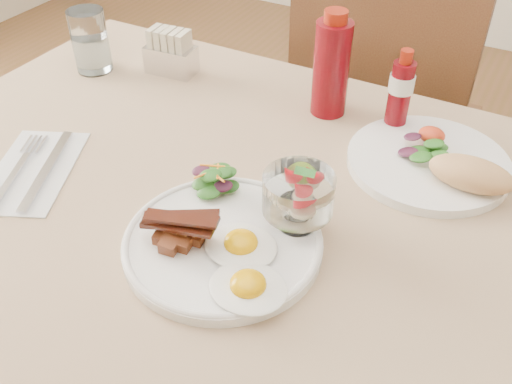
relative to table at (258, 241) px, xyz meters
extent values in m
cylinder|color=brown|center=(-0.59, 0.36, -0.31)|extent=(0.06, 0.06, 0.71)
cube|color=brown|center=(0.00, 0.00, 0.07)|extent=(1.30, 0.85, 0.04)
cube|color=tan|center=(0.00, 0.00, 0.09)|extent=(1.33, 0.88, 0.00)
cylinder|color=brown|center=(-0.18, 0.57, -0.44)|extent=(0.04, 0.04, 0.45)
cylinder|color=brown|center=(0.18, 0.57, -0.44)|extent=(0.04, 0.04, 0.45)
cylinder|color=brown|center=(-0.18, 0.93, -0.44)|extent=(0.04, 0.04, 0.45)
cylinder|color=brown|center=(0.18, 0.93, -0.44)|extent=(0.04, 0.04, 0.45)
cube|color=brown|center=(0.00, 0.75, -0.20)|extent=(0.42, 0.42, 0.03)
cube|color=brown|center=(0.00, 0.55, 0.04)|extent=(0.42, 0.03, 0.46)
cylinder|color=white|center=(0.01, -0.12, 0.10)|extent=(0.28, 0.28, 0.02)
ellipsoid|color=white|center=(0.08, -0.18, 0.11)|extent=(0.12, 0.12, 0.01)
ellipsoid|color=#ECA104|center=(0.08, -0.18, 0.12)|extent=(0.05, 0.05, 0.03)
ellipsoid|color=white|center=(0.04, -0.12, 0.11)|extent=(0.12, 0.12, 0.01)
ellipsoid|color=#ECA104|center=(0.04, -0.12, 0.12)|extent=(0.05, 0.05, 0.03)
cube|color=brown|center=(-0.05, -0.14, 0.12)|extent=(0.02, 0.02, 0.02)
cube|color=brown|center=(-0.03, -0.16, 0.12)|extent=(0.03, 0.03, 0.02)
cube|color=brown|center=(-0.06, -0.16, 0.11)|extent=(0.02, 0.02, 0.02)
cube|color=brown|center=(-0.02, -0.14, 0.12)|extent=(0.02, 0.02, 0.02)
cube|color=brown|center=(-0.04, -0.17, 0.12)|extent=(0.03, 0.03, 0.02)
cube|color=brown|center=(-0.06, -0.14, 0.11)|extent=(0.02, 0.02, 0.02)
cube|color=brown|center=(-0.03, -0.15, 0.13)|extent=(0.02, 0.02, 0.02)
cube|color=brown|center=(-0.05, -0.15, 0.13)|extent=(0.02, 0.02, 0.02)
cube|color=brown|center=(-0.03, -0.14, 0.13)|extent=(0.02, 0.02, 0.02)
cube|color=#4B1A0C|center=(-0.04, -0.15, 0.14)|extent=(0.11, 0.05, 0.01)
cube|color=#4B1A0C|center=(-0.04, -0.15, 0.14)|extent=(0.11, 0.04, 0.01)
cube|color=#4B1A0C|center=(-0.04, -0.14, 0.15)|extent=(0.10, 0.06, 0.01)
cube|color=#4B1A0C|center=(-0.03, -0.15, 0.15)|extent=(0.11, 0.05, 0.01)
ellipsoid|color=#1C4C14|center=(-0.06, -0.03, 0.11)|extent=(0.04, 0.03, 0.01)
ellipsoid|color=#1C4C14|center=(-0.04, -0.02, 0.11)|extent=(0.04, 0.03, 0.01)
ellipsoid|color=#3C1328|center=(-0.08, -0.02, 0.12)|extent=(0.04, 0.03, 0.01)
ellipsoid|color=#1C4C14|center=(-0.06, -0.05, 0.12)|extent=(0.04, 0.03, 0.01)
ellipsoid|color=#1C4C14|center=(-0.07, -0.04, 0.12)|extent=(0.04, 0.03, 0.01)
ellipsoid|color=#3C1328|center=(-0.04, -0.04, 0.13)|extent=(0.03, 0.02, 0.01)
ellipsoid|color=#1C4C14|center=(-0.06, -0.01, 0.13)|extent=(0.04, 0.03, 0.01)
ellipsoid|color=#1C4C14|center=(-0.05, -0.02, 0.13)|extent=(0.04, 0.03, 0.01)
ellipsoid|color=#3C1328|center=(-0.08, -0.03, 0.14)|extent=(0.03, 0.02, 0.01)
ellipsoid|color=#1C4C14|center=(-0.06, -0.04, 0.14)|extent=(0.04, 0.03, 0.01)
ellipsoid|color=#1C4C14|center=(-0.05, -0.03, 0.14)|extent=(0.03, 0.02, 0.01)
cylinder|color=orange|center=(-0.05, -0.03, 0.14)|extent=(0.02, 0.04, 0.01)
cylinder|color=orange|center=(-0.07, -0.02, 0.14)|extent=(0.04, 0.01, 0.01)
cylinder|color=orange|center=(-0.05, -0.04, 0.14)|extent=(0.04, 0.02, 0.01)
cylinder|color=orange|center=(-0.07, -0.04, 0.14)|extent=(0.03, 0.03, 0.01)
cylinder|color=white|center=(0.08, -0.04, 0.11)|extent=(0.05, 0.05, 0.01)
cylinder|color=white|center=(0.08, -0.04, 0.13)|extent=(0.02, 0.02, 0.02)
cylinder|color=white|center=(0.08, -0.04, 0.16)|extent=(0.10, 0.10, 0.06)
cylinder|color=#FFE7B4|center=(0.08, -0.02, 0.15)|extent=(0.03, 0.03, 0.01)
cylinder|color=#FFE7B4|center=(0.10, -0.05, 0.15)|extent=(0.03, 0.03, 0.01)
cylinder|color=#FFE7B4|center=(0.09, -0.02, 0.16)|extent=(0.03, 0.03, 0.01)
cylinder|color=#83B838|center=(0.08, -0.02, 0.18)|extent=(0.04, 0.04, 0.01)
cone|color=red|center=(0.09, -0.05, 0.18)|extent=(0.03, 0.03, 0.03)
cone|color=red|center=(0.07, -0.04, 0.19)|extent=(0.03, 0.03, 0.03)
cone|color=red|center=(0.10, -0.03, 0.19)|extent=(0.03, 0.03, 0.03)
ellipsoid|color=#2E7A2C|center=(0.09, -0.04, 0.20)|extent=(0.02, 0.01, 0.00)
ellipsoid|color=#2E7A2C|center=(0.10, -0.04, 0.20)|extent=(0.02, 0.01, 0.00)
cylinder|color=white|center=(0.21, 0.21, 0.10)|extent=(0.27, 0.27, 0.02)
ellipsoid|color=#1C4C14|center=(0.19, 0.22, 0.11)|extent=(0.04, 0.03, 0.01)
ellipsoid|color=#1C4C14|center=(0.21, 0.24, 0.11)|extent=(0.04, 0.03, 0.01)
ellipsoid|color=#3C1328|center=(0.17, 0.20, 0.12)|extent=(0.04, 0.03, 0.01)
ellipsoid|color=#1C4C14|center=(0.20, 0.19, 0.12)|extent=(0.04, 0.03, 0.01)
ellipsoid|color=#1C4C14|center=(0.22, 0.21, 0.12)|extent=(0.04, 0.03, 0.01)
ellipsoid|color=#3C1328|center=(0.17, 0.23, 0.12)|extent=(0.03, 0.02, 0.01)
ellipsoid|color=#1C4C14|center=(0.21, 0.22, 0.13)|extent=(0.04, 0.03, 0.01)
ellipsoid|color=red|center=(0.20, 0.25, 0.12)|extent=(0.05, 0.04, 0.03)
ellipsoid|color=tan|center=(0.28, 0.17, 0.13)|extent=(0.14, 0.08, 0.05)
cylinder|color=#60050C|center=(-0.01, 0.30, 0.18)|extent=(0.08, 0.08, 0.18)
cylinder|color=maroon|center=(-0.01, 0.30, 0.28)|extent=(0.05, 0.05, 0.02)
cylinder|color=#60050C|center=(0.12, 0.30, 0.15)|extent=(0.04, 0.04, 0.13)
cylinder|color=white|center=(0.12, 0.30, 0.18)|extent=(0.05, 0.05, 0.03)
cylinder|color=maroon|center=(0.12, 0.30, 0.23)|extent=(0.02, 0.02, 0.02)
cube|color=silver|center=(-0.36, 0.28, 0.12)|extent=(0.11, 0.07, 0.06)
cube|color=beige|center=(-0.40, 0.28, 0.15)|extent=(0.02, 0.05, 0.06)
cube|color=beige|center=(-0.38, 0.28, 0.15)|extent=(0.02, 0.05, 0.06)
cube|color=beige|center=(-0.36, 0.28, 0.15)|extent=(0.02, 0.05, 0.06)
cube|color=beige|center=(-0.34, 0.28, 0.15)|extent=(0.02, 0.05, 0.06)
cube|color=beige|center=(-0.33, 0.29, 0.15)|extent=(0.02, 0.05, 0.06)
cylinder|color=white|center=(-0.51, 0.21, 0.15)|extent=(0.08, 0.08, 0.13)
cylinder|color=silver|center=(-0.51, 0.21, 0.13)|extent=(0.06, 0.06, 0.07)
cube|color=silver|center=(-0.36, -0.11, 0.09)|extent=(0.21, 0.26, 0.00)
cube|color=silver|center=(-0.34, -0.10, 0.09)|extent=(0.11, 0.20, 0.00)
cube|color=silver|center=(-0.37, -0.16, 0.09)|extent=(0.07, 0.14, 0.00)
cube|color=silver|center=(-0.42, -0.07, 0.09)|extent=(0.02, 0.05, 0.00)
cube|color=silver|center=(-0.41, -0.06, 0.09)|extent=(0.02, 0.05, 0.00)
cube|color=silver|center=(-0.41, -0.06, 0.09)|extent=(0.02, 0.05, 0.00)
cube|color=silver|center=(-0.40, -0.06, 0.09)|extent=(0.02, 0.05, 0.00)
camera|label=1|loc=(0.32, -0.60, 0.66)|focal=40.00mm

